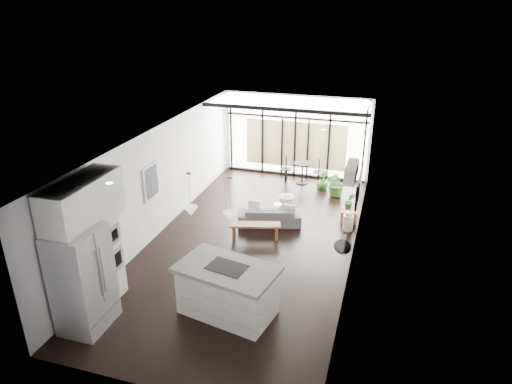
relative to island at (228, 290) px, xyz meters
The scene contains 28 objects.
floor 2.92m from the island, 97.51° to the left, with size 5.00×10.00×0.00m, color black.
ceiling 3.67m from the island, 97.51° to the left, with size 5.00×10.00×0.00m, color white.
wall_left 4.15m from the island, 135.24° to the left, with size 0.02×10.00×2.80m, color white.
wall_right 3.66m from the island, 53.32° to the left, with size 0.02×10.00×2.80m, color white.
wall_back 7.91m from the island, 92.74° to the left, with size 5.00×0.02×2.80m, color white.
wall_front 2.35m from the island, 99.93° to the right, with size 5.00×0.02×2.80m, color white.
glazing 7.79m from the island, 92.78° to the left, with size 5.00×0.20×2.80m, color black.
skylight 7.22m from the island, 93.14° to the left, with size 4.70×1.90×0.06m, color white.
neighbour_building 7.83m from the island, 92.76° to the left, with size 3.50×0.02×1.60m, color #CDBE8A.
island is the anchor object (origin of this frame).
cooktop 0.52m from the island, behind, with size 0.74×0.49×0.01m, color black.
fridge 2.68m from the island, 155.42° to the right, with size 0.78×0.98×2.02m, color #9F9FA4.
appliance_column 2.67m from the island, behind, with size 0.57×0.60×2.21m, color silver.
upper_cabinets 3.16m from the island, 165.45° to the right, with size 0.62×1.75×0.86m, color silver.
pendant_left 1.70m from the island, 165.42° to the left, with size 0.26×0.26×0.18m, color white.
pendant_right 1.52m from the island, 83.25° to the left, with size 0.26×0.26×0.18m, color white.
sofa 3.94m from the island, 93.27° to the left, with size 1.71×0.50×0.67m, color #535255.
console_bench 3.07m from the island, 96.81° to the left, with size 1.29×0.32×0.42m, color brown.
pouf 5.12m from the island, 90.20° to the left, with size 0.44×0.44×0.36m, color beige.
crate 5.10m from the island, 68.86° to the left, with size 0.43×0.43×0.33m, color brown.
plant_tall 6.55m from the island, 78.71° to the left, with size 0.74×0.82×0.64m, color #316424.
plant_med 6.84m from the island, 83.45° to the left, with size 0.37×0.66×0.37m, color #316424.
plant_crate 5.09m from the island, 68.86° to the left, with size 0.29×0.53×0.24m, color #316424.
milk_can 4.59m from the island, 65.85° to the left, with size 0.27×0.27×0.54m, color beige.
bistro_set 7.13m from the island, 89.74° to the left, with size 1.62×0.65×0.78m, color black.
tv 4.45m from the island, 61.59° to the left, with size 0.05×1.10×0.65m, color black.
ac_unit 3.46m from the island, 45.68° to the left, with size 0.22×0.90×0.30m, color silver.
framed_art 3.83m from the island, 140.43° to the left, with size 0.04×0.70×0.90m, color black.
Camera 1 is at (3.03, -9.74, 5.75)m, focal length 32.00 mm.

